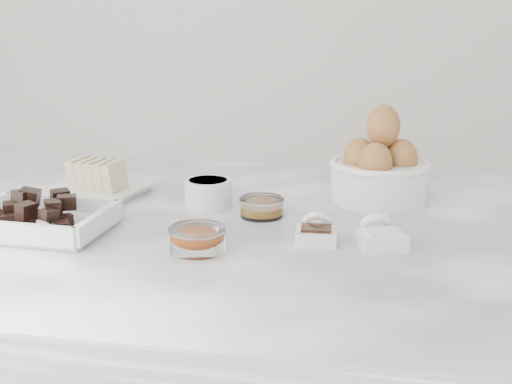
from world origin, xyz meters
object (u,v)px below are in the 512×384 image
egg_bowl (380,170)px  salt_spoon (380,236)px  sugar_ramekin (208,192)px  zest_bowl (197,238)px  vanilla_spoon (316,232)px  butter_plate (94,183)px  honey_bowl (262,207)px  chocolate_dish (39,216)px

egg_bowl → salt_spoon: (0.01, -0.23, -0.04)m
sugar_ramekin → egg_bowl: egg_bowl is taller
zest_bowl → sugar_ramekin: bearing=100.6°
zest_bowl → vanilla_spoon: bearing=23.2°
egg_bowl → salt_spoon: egg_bowl is taller
vanilla_spoon → salt_spoon: salt_spoon is taller
egg_bowl → vanilla_spoon: bearing=-108.9°
butter_plate → salt_spoon: bearing=-19.3°
sugar_ramekin → zest_bowl: size_ratio=0.97×
sugar_ramekin → zest_bowl: sugar_ramekin is taller
honey_bowl → vanilla_spoon: size_ratio=0.99×
salt_spoon → zest_bowl: bearing=-165.6°
sugar_ramekin → salt_spoon: 0.31m
sugar_ramekin → honey_bowl: bearing=-19.1°
honey_bowl → salt_spoon: size_ratio=0.80×
chocolate_dish → salt_spoon: bearing=2.9°
chocolate_dish → egg_bowl: bearing=28.5°
egg_bowl → zest_bowl: bearing=-128.0°
honey_bowl → salt_spoon: bearing=-30.4°
chocolate_dish → butter_plate: 0.19m
honey_bowl → zest_bowl: size_ratio=0.90×
chocolate_dish → vanilla_spoon: bearing=4.1°
egg_bowl → honey_bowl: egg_bowl is taller
sugar_ramekin → butter_plate: bearing=171.8°
chocolate_dish → vanilla_spoon: 0.40m
zest_bowl → salt_spoon: salt_spoon is taller
honey_bowl → vanilla_spoon: bearing=-47.1°
butter_plate → salt_spoon: (0.48, -0.17, -0.01)m
zest_bowl → vanilla_spoon: size_ratio=1.11×
egg_bowl → vanilla_spoon: size_ratio=2.36×
egg_bowl → zest_bowl: size_ratio=2.13×
chocolate_dish → salt_spoon: (0.48, 0.02, -0.01)m
salt_spoon → chocolate_dish: bearing=-177.1°
sugar_ramekin → vanilla_spoon: size_ratio=1.08×
vanilla_spoon → salt_spoon: bearing=-2.4°
chocolate_dish → vanilla_spoon: chocolate_dish is taller
butter_plate → sugar_ramekin: butter_plate is taller
egg_bowl → honey_bowl: (-0.17, -0.13, -0.04)m
sugar_ramekin → zest_bowl: (0.04, -0.20, -0.01)m
chocolate_dish → vanilla_spoon: size_ratio=2.90×
butter_plate → egg_bowl: egg_bowl is taller
salt_spoon → sugar_ramekin: bearing=153.2°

